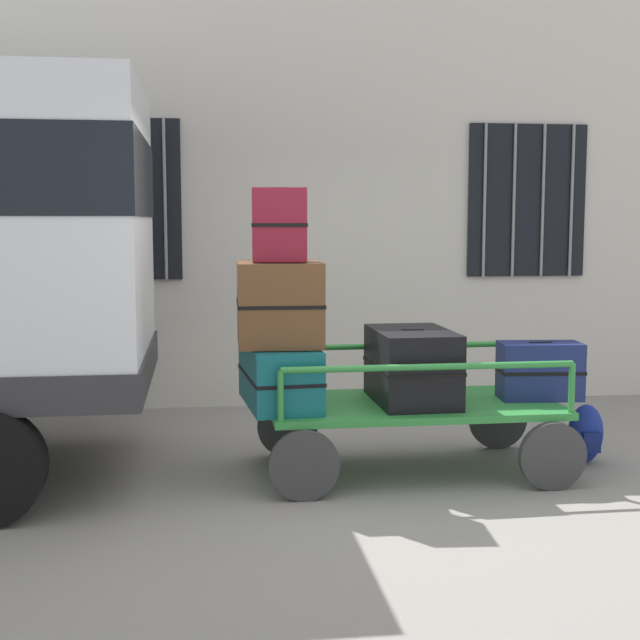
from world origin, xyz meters
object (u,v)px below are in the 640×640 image
at_px(suitcase_midleft_bottom, 412,366).
at_px(suitcase_center_bottom, 540,371).
at_px(suitcase_left_bottom, 279,375).
at_px(backpack, 586,434).
at_px(suitcase_left_middle, 279,303).
at_px(suitcase_left_top, 279,225).
at_px(luggage_cart, 411,417).

relative_size(suitcase_midleft_bottom, suitcase_center_bottom, 1.36).
xyz_separation_m(suitcase_left_bottom, backpack, (2.30, 0.04, -0.51)).
relative_size(suitcase_left_middle, backpack, 1.57).
bearing_deg(suitcase_left_top, luggage_cart, 2.01).
relative_size(luggage_cart, suitcase_center_bottom, 3.45).
height_order(luggage_cart, suitcase_midleft_bottom, suitcase_midleft_bottom).
distance_m(suitcase_left_bottom, suitcase_center_bottom, 1.89).
relative_size(suitcase_left_middle, suitcase_midleft_bottom, 0.82).
bearing_deg(backpack, suitcase_midleft_bottom, -177.12).
height_order(suitcase_left_bottom, suitcase_midleft_bottom, suitcase_midleft_bottom).
bearing_deg(suitcase_center_bottom, suitcase_left_middle, 178.72).
bearing_deg(suitcase_left_top, suitcase_left_bottom, 90.00).
height_order(suitcase_midleft_bottom, backpack, suitcase_midleft_bottom).
distance_m(suitcase_left_bottom, suitcase_left_middle, 0.51).
height_order(suitcase_left_middle, suitcase_left_top, suitcase_left_top).
bearing_deg(suitcase_midleft_bottom, suitcase_center_bottom, -1.31).
bearing_deg(suitcase_center_bottom, suitcase_left_bottom, 178.42).
height_order(luggage_cart, suitcase_center_bottom, suitcase_center_bottom).
bearing_deg(suitcase_left_top, suitcase_center_bottom, 0.33).
distance_m(suitcase_left_middle, suitcase_center_bottom, 1.96).
bearing_deg(suitcase_left_middle, suitcase_left_top, -90.00).
xyz_separation_m(suitcase_left_bottom, suitcase_left_top, (0.00, -0.06, 1.05)).
distance_m(suitcase_left_middle, backpack, 2.52).
height_order(suitcase_left_bottom, suitcase_center_bottom, suitcase_left_bottom).
distance_m(luggage_cart, suitcase_left_bottom, 1.00).
height_order(luggage_cart, suitcase_left_middle, suitcase_left_middle).
relative_size(luggage_cart, backpack, 4.88).
distance_m(suitcase_midleft_bottom, backpack, 1.47).
bearing_deg(suitcase_left_top, suitcase_midleft_bottom, 1.96).
bearing_deg(suitcase_left_bottom, backpack, 0.94).
xyz_separation_m(suitcase_midleft_bottom, backpack, (1.36, 0.07, -0.56)).
distance_m(suitcase_left_bottom, suitcase_midleft_bottom, 0.95).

